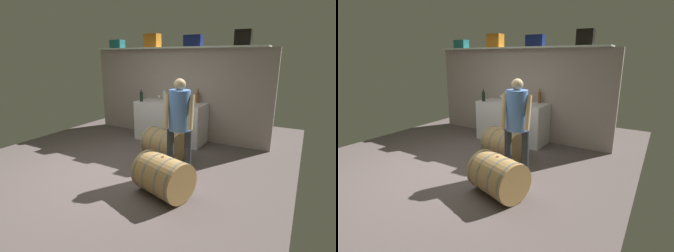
% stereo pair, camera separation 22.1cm
% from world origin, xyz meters
% --- Properties ---
extents(ground_plane, '(5.89, 8.07, 0.02)m').
position_xyz_m(ground_plane, '(0.00, 0.61, -0.01)').
color(ground_plane, '#5A4D4C').
extents(back_wall_panel, '(4.69, 0.10, 2.17)m').
position_xyz_m(back_wall_panel, '(0.00, 2.44, 1.08)').
color(back_wall_panel, gray).
rests_on(back_wall_panel, ground).
extents(high_shelf_board, '(4.31, 0.40, 0.03)m').
position_xyz_m(high_shelf_board, '(0.00, 2.29, 2.18)').
color(high_shelf_board, silver).
rests_on(high_shelf_board, back_wall_panel).
extents(toolcase_teal, '(0.38, 0.23, 0.21)m').
position_xyz_m(toolcase_teal, '(-1.64, 2.29, 2.30)').
color(toolcase_teal, '#207178').
rests_on(toolcase_teal, high_shelf_board).
extents(toolcase_orange, '(0.37, 0.26, 0.31)m').
position_xyz_m(toolcase_orange, '(-0.55, 2.29, 2.36)').
color(toolcase_orange, orange).
rests_on(toolcase_orange, high_shelf_board).
extents(toolcase_navy, '(0.41, 0.19, 0.25)m').
position_xyz_m(toolcase_navy, '(0.52, 2.29, 2.32)').
color(toolcase_navy, navy).
rests_on(toolcase_navy, high_shelf_board).
extents(toolcase_black, '(0.34, 0.25, 0.31)m').
position_xyz_m(toolcase_black, '(1.62, 2.29, 2.35)').
color(toolcase_black, black).
rests_on(toolcase_black, high_shelf_board).
extents(work_cabinet, '(1.68, 0.68, 0.94)m').
position_xyz_m(work_cabinet, '(0.09, 2.04, 0.47)').
color(work_cabinet, silver).
rests_on(work_cabinet, ground).
extents(wine_bottle_dark, '(0.08, 0.08, 0.28)m').
position_xyz_m(wine_bottle_dark, '(-0.58, 1.81, 1.07)').
color(wine_bottle_dark, black).
rests_on(wine_bottle_dark, work_cabinet).
extents(wine_bottle_clear, '(0.08, 0.08, 0.32)m').
position_xyz_m(wine_bottle_clear, '(0.02, 1.87, 1.09)').
color(wine_bottle_clear, '#B0C2BF').
rests_on(wine_bottle_clear, work_cabinet).
extents(wine_bottle_amber, '(0.07, 0.07, 0.33)m').
position_xyz_m(wine_bottle_amber, '(0.68, 2.28, 1.09)').
color(wine_bottle_amber, brown).
rests_on(wine_bottle_amber, work_cabinet).
extents(wine_glass, '(0.08, 0.08, 0.12)m').
position_xyz_m(wine_glass, '(-0.31, 2.18, 1.03)').
color(wine_glass, white).
rests_on(wine_glass, work_cabinet).
extents(red_funnel, '(0.11, 0.11, 0.12)m').
position_xyz_m(red_funnel, '(0.44, 2.20, 1.00)').
color(red_funnel, red).
rests_on(red_funnel, work_cabinet).
extents(wine_barrel_near, '(0.93, 0.80, 0.61)m').
position_xyz_m(wine_barrel_near, '(1.21, -0.24, 0.30)').
color(wine_barrel_near, '#A57D48').
rests_on(wine_barrel_near, ground).
extents(wine_barrel_far, '(0.90, 0.74, 0.59)m').
position_xyz_m(wine_barrel_far, '(0.51, 1.02, 0.29)').
color(wine_barrel_far, '#A27F4F').
rests_on(wine_barrel_far, ground).
extents(winemaker_pouring, '(0.54, 0.46, 1.65)m').
position_xyz_m(winemaker_pouring, '(1.11, 0.47, 1.01)').
color(winemaker_pouring, '#282B32').
rests_on(winemaker_pouring, ground).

